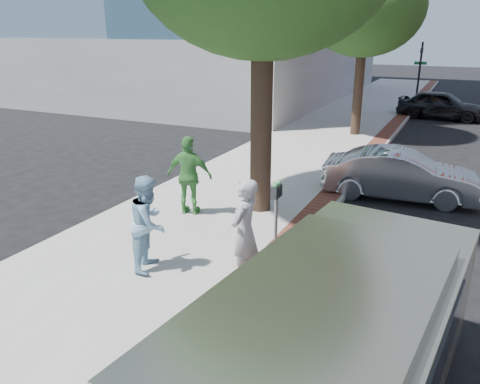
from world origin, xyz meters
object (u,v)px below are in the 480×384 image
Objects in this scene: person_officer at (149,223)px; person_green at (189,176)px; sedan_silver at (400,175)px; bg_car at (441,105)px; person_gray at (245,232)px; van at (333,350)px; parking_meter at (276,202)px.

person_green reaches higher than person_officer.
sedan_silver is (4.39, 3.78, -0.43)m from person_green.
bg_car is at bearing -6.27° from sedan_silver.
person_gray is 6.43m from sedan_silver.
van is (0.45, -8.64, 0.45)m from sedan_silver.
person_green is at bearing -132.67° from person_gray.
bg_car is (3.74, 20.28, -0.32)m from person_officer.
person_green is (-0.80, 2.70, 0.06)m from person_officer.
person_green is (-2.65, 1.02, -0.09)m from parking_meter.
person_gray is 0.99× the size of person_green.
person_gray is 3.34m from van.
sedan_silver is at bearing 99.38° from van.
bg_car is at bearing -26.89° from person_officer.
parking_meter is 0.34× the size of bg_car.
sedan_silver is at bearing 163.66° from person_gray.
person_gray reaches higher than sedan_silver.
sedan_silver is at bearing 70.02° from parking_meter.
person_green is at bearing -0.04° from person_officer.
parking_meter is 2.50m from person_officer.
person_gray is 20.06m from bg_car.
person_green is at bearing 141.26° from van.
person_green is 0.33× the size of van.
person_officer is at bearing -137.84° from parking_meter.
sedan_silver is (1.79, 6.16, -0.43)m from person_gray.
sedan_silver is 8.67m from van.
person_green is at bearing 125.00° from sedan_silver.
bg_car is 0.76× the size of van.
van is (4.05, -2.17, 0.07)m from person_officer.
person_gray reaches higher than parking_meter.
person_green is at bearing 171.53° from bg_car.
parking_meter reaches higher than bg_car.
person_officer is (-1.85, -1.68, -0.15)m from parking_meter.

